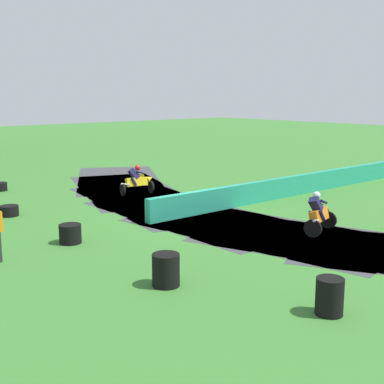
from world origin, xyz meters
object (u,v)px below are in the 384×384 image
(tire_stack_mid_a, at_px, (9,211))
(tire_stack_extra_a, at_px, (330,296))
(motorcycle_lead_yellow, at_px, (138,181))
(tire_stack_mid_b, at_px, (70,234))
(tire_stack_far, at_px, (166,270))
(traffic_cone, at_px, (268,182))
(tire_stack_near, at_px, (0,187))
(motorcycle_chase_orange, at_px, (319,213))

(tire_stack_mid_a, distance_m, tire_stack_extra_a, 13.31)
(motorcycle_lead_yellow, height_order, tire_stack_mid_b, motorcycle_lead_yellow)
(tire_stack_mid_b, xyz_separation_m, tire_stack_far, (0.01, -4.81, 0.10))
(motorcycle_lead_yellow, relative_size, tire_stack_mid_b, 2.50)
(tire_stack_mid_b, height_order, tire_stack_extra_a, tire_stack_extra_a)
(traffic_cone, bearing_deg, motorcycle_lead_yellow, 156.89)
(tire_stack_far, relative_size, tire_stack_extra_a, 1.00)
(tire_stack_near, bearing_deg, tire_stack_far, -96.37)
(tire_stack_near, height_order, tire_stack_extra_a, tire_stack_extra_a)
(motorcycle_lead_yellow, distance_m, motorcycle_chase_orange, 9.51)
(motorcycle_chase_orange, relative_size, tire_stack_mid_b, 2.43)
(tire_stack_mid_b, relative_size, tire_stack_far, 0.86)
(motorcycle_chase_orange, bearing_deg, tire_stack_near, 110.11)
(motorcycle_lead_yellow, xyz_separation_m, traffic_cone, (6.12, -2.61, -0.42))
(tire_stack_extra_a, xyz_separation_m, traffic_cone, (10.76, 10.95, -0.18))
(motorcycle_lead_yellow, height_order, tire_stack_near, motorcycle_lead_yellow)
(motorcycle_chase_orange, xyz_separation_m, traffic_cone, (5.34, 6.86, -0.42))
(tire_stack_far, bearing_deg, traffic_cone, 30.93)
(tire_stack_mid_b, xyz_separation_m, traffic_cone, (12.35, 2.58, -0.08))
(tire_stack_near, height_order, tire_stack_mid_b, tire_stack_mid_b)
(tire_stack_mid_b, relative_size, traffic_cone, 1.57)
(traffic_cone, bearing_deg, tire_stack_near, 144.29)
(tire_stack_extra_a, relative_size, traffic_cone, 1.82)
(motorcycle_chase_orange, distance_m, tire_stack_far, 7.02)
(tire_stack_mid_b, height_order, tire_stack_far, tire_stack_far)
(tire_stack_near, distance_m, tire_stack_mid_a, 5.66)
(tire_stack_near, distance_m, tire_stack_extra_a, 18.61)
(tire_stack_mid_a, height_order, tire_stack_mid_b, tire_stack_mid_b)
(tire_stack_near, distance_m, tire_stack_far, 15.14)
(motorcycle_chase_orange, xyz_separation_m, tire_stack_near, (-5.32, 14.52, -0.44))
(tire_stack_near, height_order, tire_stack_far, tire_stack_far)
(motorcycle_lead_yellow, bearing_deg, tire_stack_far, -121.83)
(tire_stack_mid_a, bearing_deg, tire_stack_mid_b, -89.82)
(motorcycle_chase_orange, bearing_deg, tire_stack_far, -175.66)
(tire_stack_far, bearing_deg, motorcycle_chase_orange, 4.34)
(tire_stack_far, bearing_deg, motorcycle_lead_yellow, 58.17)
(tire_stack_mid_b, relative_size, tire_stack_extra_a, 0.86)
(tire_stack_extra_a, distance_m, traffic_cone, 15.35)
(tire_stack_mid_b, distance_m, tire_stack_far, 4.81)
(motorcycle_chase_orange, relative_size, tire_stack_extra_a, 2.10)
(motorcycle_chase_orange, height_order, tire_stack_mid_b, motorcycle_chase_orange)
(motorcycle_chase_orange, xyz_separation_m, tire_stack_extra_a, (-5.42, -4.09, -0.24))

